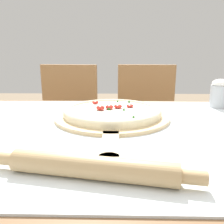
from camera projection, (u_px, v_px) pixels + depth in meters
The scene contains 8 objects.
dining_table at pixel (96, 162), 0.77m from camera, with size 1.27×0.90×0.75m.
towel_cloth at pixel (95, 129), 0.75m from camera, with size 1.19×0.82×0.00m.
pizza_peel at pixel (112, 118), 0.84m from camera, with size 0.41×0.58×0.01m.
pizza at pixel (112, 111), 0.85m from camera, with size 0.35×0.35×0.04m.
rolling_pin at pixel (92, 167), 0.44m from camera, with size 0.41×0.10×0.05m.
chair_left at pixel (67, 123), 1.58m from camera, with size 0.44×0.44×0.91m.
chair_right at pixel (145, 123), 1.57m from camera, with size 0.43×0.43×0.91m.
flour_cup at pixel (221, 93), 1.01m from camera, with size 0.08×0.08×0.12m.
Camera 1 is at (0.07, -0.71, 0.99)m, focal length 38.00 mm.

